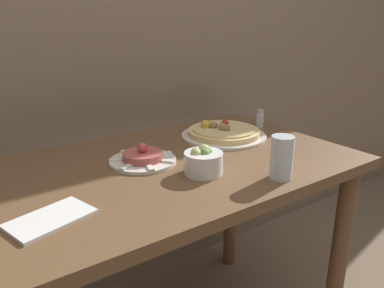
% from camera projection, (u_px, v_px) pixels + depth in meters
% --- Properties ---
extents(dining_table, '(1.11, 0.70, 0.75)m').
position_uv_depth(dining_table, '(176.00, 196.00, 1.20)').
color(dining_table, brown).
rests_on(dining_table, ground_plane).
extents(pizza_plate, '(0.31, 0.31, 0.06)m').
position_uv_depth(pizza_plate, '(223.00, 133.00, 1.39)').
color(pizza_plate, silver).
rests_on(pizza_plate, dining_table).
extents(tartare_plate, '(0.20, 0.20, 0.06)m').
position_uv_depth(tartare_plate, '(143.00, 158.00, 1.14)').
color(tartare_plate, silver).
rests_on(tartare_plate, dining_table).
extents(small_bowl, '(0.11, 0.11, 0.08)m').
position_uv_depth(small_bowl, '(203.00, 161.00, 1.06)').
color(small_bowl, white).
rests_on(small_bowl, dining_table).
extents(drinking_glass, '(0.06, 0.06, 0.12)m').
position_uv_depth(drinking_glass, '(282.00, 158.00, 1.01)').
color(drinking_glass, silver).
rests_on(drinking_glass, dining_table).
extents(napkin, '(0.20, 0.15, 0.01)m').
position_uv_depth(napkin, '(51.00, 219.00, 0.82)').
color(napkin, white).
rests_on(napkin, dining_table).
extents(salt_shaker, '(0.03, 0.03, 0.07)m').
position_uv_depth(salt_shaker, '(260.00, 118.00, 1.51)').
color(salt_shaker, silver).
rests_on(salt_shaker, dining_table).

